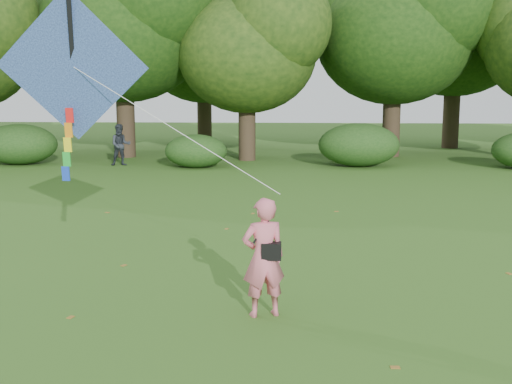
{
  "coord_description": "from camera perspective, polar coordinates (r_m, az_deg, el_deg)",
  "views": [
    {
      "loc": [
        0.02,
        -10.02,
        3.52
      ],
      "look_at": [
        -0.62,
        2.0,
        1.5
      ],
      "focal_mm": 45.0,
      "sensor_mm": 36.0,
      "label": 1
    }
  ],
  "objects": [
    {
      "name": "fallen_leaves",
      "position": [
        13.57,
        1.46,
        -5.49
      ],
      "size": [
        9.59,
        10.16,
        0.01
      ],
      "color": "olive",
      "rests_on": "ground"
    },
    {
      "name": "shrub_band",
      "position": [
        27.76,
        1.51,
        4.02
      ],
      "size": [
        39.15,
        3.22,
        1.88
      ],
      "color": "#264919",
      "rests_on": "ground"
    },
    {
      "name": "man_kite_flyer",
      "position": [
        9.8,
        0.67,
        -5.83
      ],
      "size": [
        0.78,
        0.64,
        1.85
      ],
      "primitive_type": "imported",
      "rotation": [
        0.0,
        0.0,
        3.47
      ],
      "color": "#D86578",
      "rests_on": "ground"
    },
    {
      "name": "crossbody_bag",
      "position": [
        9.74,
        1.35,
        -5.2
      ],
      "size": [
        0.43,
        0.2,
        0.72
      ],
      "color": "black",
      "rests_on": "ground"
    },
    {
      "name": "tree_line",
      "position": [
        33.01,
        6.07,
        13.1
      ],
      "size": [
        54.7,
        15.3,
        9.48
      ],
      "color": "#3A2D1E",
      "rests_on": "ground"
    },
    {
      "name": "bystander_left",
      "position": [
        28.73,
        -11.95,
        4.11
      ],
      "size": [
        1.05,
        0.92,
        1.82
      ],
      "primitive_type": "imported",
      "rotation": [
        0.0,
        0.0,
        0.31
      ],
      "color": "#272C35",
      "rests_on": "ground"
    },
    {
      "name": "ground",
      "position": [
        10.62,
        2.79,
        -9.84
      ],
      "size": [
        100.0,
        100.0,
        0.0
      ],
      "primitive_type": "plane",
      "color": "#265114",
      "rests_on": "ground"
    },
    {
      "name": "flying_kite",
      "position": [
        11.77,
        -15.98,
        10.49
      ],
      "size": [
        4.98,
        2.21,
        3.31
      ],
      "color": "#2756AA",
      "rests_on": "ground"
    }
  ]
}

